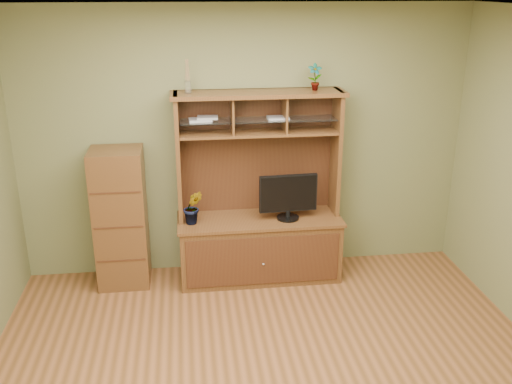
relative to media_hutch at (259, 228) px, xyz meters
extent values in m
cube|color=brown|center=(-0.11, -1.73, -0.53)|extent=(4.50, 4.00, 0.02)
cube|color=white|center=(-0.11, -1.73, 2.19)|extent=(4.50, 4.00, 0.02)
cube|color=olive|center=(-0.11, 0.28, 0.83)|extent=(4.50, 0.02, 2.70)
cube|color=#452713|center=(0.00, -0.02, -0.21)|extent=(1.60, 0.55, 0.62)
cube|color=#38190F|center=(0.00, -0.30, -0.21)|extent=(1.50, 0.01, 0.50)
sphere|color=silver|center=(0.00, -0.32, -0.24)|extent=(0.02, 0.02, 0.02)
cube|color=#452713|center=(0.00, -0.02, 0.11)|extent=(1.64, 0.59, 0.03)
cube|color=#452713|center=(-0.78, 0.08, 0.75)|extent=(0.04, 0.35, 1.25)
cube|color=#452713|center=(0.78, 0.08, 0.75)|extent=(0.04, 0.35, 1.25)
cube|color=#38190F|center=(0.00, 0.24, 0.75)|extent=(1.52, 0.02, 1.25)
cube|color=#452713|center=(0.00, 0.08, 1.36)|extent=(1.66, 0.40, 0.04)
cube|color=#452713|center=(0.00, 0.08, 0.98)|extent=(1.52, 0.32, 0.02)
cube|color=#452713|center=(-0.25, 0.08, 1.16)|extent=(0.02, 0.31, 0.35)
cube|color=#452713|center=(0.25, 0.08, 1.16)|extent=(0.02, 0.31, 0.35)
cube|color=silver|center=(0.00, 0.07, 1.11)|extent=(1.50, 0.27, 0.01)
cylinder|color=black|center=(0.28, -0.08, 0.14)|extent=(0.22, 0.22, 0.02)
cylinder|color=black|center=(0.28, -0.08, 0.19)|extent=(0.04, 0.04, 0.07)
cube|color=black|center=(0.28, -0.08, 0.40)|extent=(0.58, 0.08, 0.37)
imported|color=#266021|center=(-0.66, -0.08, 0.30)|extent=(0.20, 0.16, 0.34)
imported|color=#3A6724|center=(0.54, 0.08, 1.50)|extent=(0.14, 0.11, 0.25)
cylinder|color=silver|center=(-0.66, 0.08, 1.43)|extent=(0.06, 0.06, 0.11)
cylinder|color=#97714B|center=(-0.66, 0.08, 1.59)|extent=(0.04, 0.04, 0.20)
cube|color=#ACACB1|center=(-0.56, 0.08, 1.12)|extent=(0.22, 0.17, 0.02)
cube|color=#ACACB1|center=(-0.49, 0.08, 1.14)|extent=(0.21, 0.17, 0.02)
cube|color=#ACACB1|center=(0.19, 0.08, 1.12)|extent=(0.21, 0.16, 0.02)
cube|color=#452713|center=(-1.37, 0.03, 0.17)|extent=(0.50, 0.45, 1.39)
cube|color=#38190F|center=(-1.37, -0.20, -0.17)|extent=(0.46, 0.01, 0.02)
cube|color=#38190F|center=(-1.37, -0.20, 0.17)|extent=(0.46, 0.01, 0.01)
cube|color=#38190F|center=(-1.37, -0.20, 0.52)|extent=(0.46, 0.01, 0.02)
camera|label=1|loc=(-0.70, -5.25, 2.34)|focal=40.00mm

